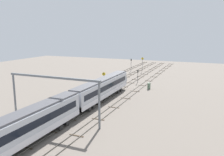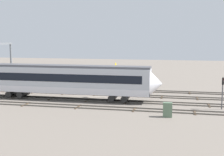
# 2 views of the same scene
# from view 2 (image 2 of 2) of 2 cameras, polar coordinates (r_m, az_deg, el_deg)

# --- Properties ---
(ground_plane) EXTENTS (154.24, 154.24, 0.00)m
(ground_plane) POSITION_cam_2_polar(r_m,az_deg,el_deg) (46.70, -3.70, -3.53)
(ground_plane) COLOR slate
(track_near_foreground) EXTENTS (138.24, 2.40, 0.16)m
(track_near_foreground) POSITION_cam_2_polar(r_m,az_deg,el_deg) (40.44, -6.24, -5.22)
(track_near_foreground) COLOR #59544C
(track_near_foreground) RESTS_ON ground
(track_with_train) EXTENTS (138.24, 2.40, 0.16)m
(track_with_train) POSITION_cam_2_polar(r_m,az_deg,el_deg) (44.59, -4.47, -3.99)
(track_with_train) COLOR #59544C
(track_with_train) RESTS_ON ground
(track_middle) EXTENTS (138.24, 2.40, 0.16)m
(track_middle) POSITION_cam_2_polar(r_m,az_deg,el_deg) (48.80, -3.00, -2.96)
(track_middle) COLOR #59544C
(track_middle) RESTS_ON ground
(track_second_far) EXTENTS (138.24, 2.40, 0.16)m
(track_second_far) POSITION_cam_2_polar(r_m,az_deg,el_deg) (53.05, -1.76, -2.10)
(track_second_far) COLOR #59544C
(track_second_far) RESTS_ON ground
(speed_sign_mid_trackside) EXTENTS (0.14, 0.89, 5.20)m
(speed_sign_mid_trackside) POSITION_cam_2_polar(r_m,az_deg,el_deg) (45.91, 0.64, 0.52)
(speed_sign_mid_trackside) COLOR #4C4C51
(speed_sign_mid_trackside) RESTS_ON ground
(signal_light_trackside_departure) EXTENTS (0.31, 0.32, 4.00)m
(signal_light_trackside_departure) POSITION_cam_2_polar(r_m,az_deg,el_deg) (40.83, 19.59, -1.81)
(signal_light_trackside_departure) COLOR #4C4C51
(signal_light_trackside_departure) RESTS_ON ground
(relay_cabinet) EXTENTS (1.04, 0.62, 1.66)m
(relay_cabinet) POSITION_cam_2_polar(r_m,az_deg,el_deg) (35.75, 10.13, -5.75)
(relay_cabinet) COLOR #597259
(relay_cabinet) RESTS_ON ground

